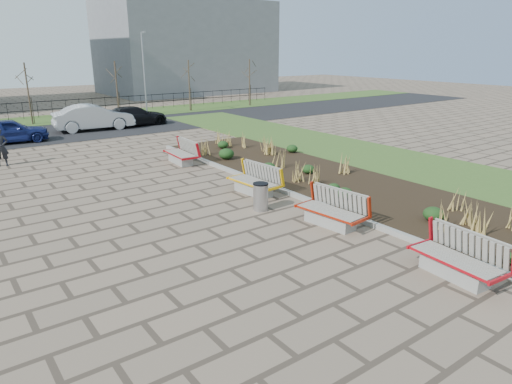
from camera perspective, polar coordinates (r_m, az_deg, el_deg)
ground at (r=10.59m, az=3.09°, el=-10.07°), size 120.00×120.00×0.00m
planting_bed at (r=17.98m, az=8.48°, el=1.65°), size 4.50×18.00×0.10m
planting_curb at (r=16.47m, az=2.68°, el=0.44°), size 0.16×18.00×0.15m
grass_verge_near at (r=21.50m, az=17.58°, el=3.55°), size 5.00×38.00×0.04m
grass_verge_far at (r=36.07m, az=-26.58°, el=7.89°), size 80.00×5.00×0.04m
road at (r=30.24m, az=-24.46°, el=6.63°), size 80.00×7.00×0.02m
bench_a at (r=11.10m, az=23.75°, el=-7.44°), size 1.08×2.17×1.00m
bench_b at (r=13.24m, az=9.28°, el=-2.14°), size 1.13×2.19×1.00m
bench_c at (r=15.97m, az=-0.33°, el=1.50°), size 1.07×2.17×1.00m
bench_d at (r=20.59m, az=-9.47°, el=4.92°), size 1.03×2.15×1.00m
litter_bin at (r=14.35m, az=0.58°, el=-0.63°), size 0.47×0.47×0.87m
pedestrian at (r=22.66m, az=-29.29°, el=4.90°), size 0.66×0.49×1.65m
car_blue at (r=28.05m, az=-28.45°, el=6.74°), size 3.97×1.86×1.32m
car_silver at (r=30.53m, az=-19.64°, el=8.79°), size 4.93×2.12×1.58m
car_black at (r=31.48m, az=-14.95°, el=9.17°), size 4.51×2.10×1.27m
tree_c at (r=34.38m, az=-26.57°, el=10.93°), size 1.40×1.40×4.00m
tree_d at (r=35.92m, az=-16.99°, el=12.19°), size 1.40×1.40×4.00m
tree_e at (r=38.34m, az=-8.34°, el=13.03°), size 1.40×1.40×4.00m
tree_f at (r=41.50m, az=-0.82°, el=13.54°), size 1.40×1.40×4.00m
lamp_east at (r=36.11m, az=-13.79°, el=14.06°), size 0.24×0.60×6.00m
railing_fence at (r=37.46m, az=-27.13°, el=9.07°), size 44.00×0.10×1.20m
building_grey at (r=55.68m, az=-8.80°, el=17.40°), size 18.00×12.00×10.00m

